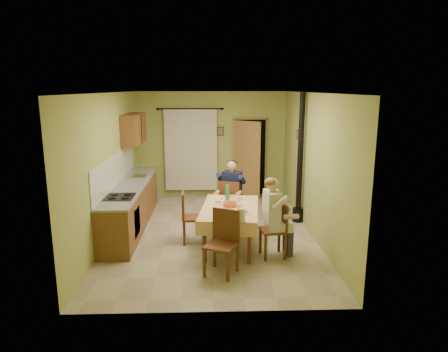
{
  "coord_description": "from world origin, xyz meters",
  "views": [
    {
      "loc": [
        -0.02,
        -7.76,
        2.89
      ],
      "look_at": [
        0.25,
        0.1,
        1.15
      ],
      "focal_mm": 32.0,
      "sensor_mm": 36.0,
      "label": 1
    }
  ],
  "objects_px": {
    "dining_table": "(230,227)",
    "chair_far": "(231,213)",
    "stove_flue": "(299,176)",
    "man_right": "(274,208)",
    "chair_left": "(193,227)",
    "man_far": "(231,186)",
    "chair_right": "(273,241)",
    "chair_near": "(221,256)"
  },
  "relations": [
    {
      "from": "chair_left",
      "to": "man_right",
      "type": "height_order",
      "value": "man_right"
    },
    {
      "from": "chair_right",
      "to": "chair_left",
      "type": "relative_size",
      "value": 0.98
    },
    {
      "from": "chair_left",
      "to": "man_right",
      "type": "xyz_separation_m",
      "value": [
        1.42,
        -0.73,
        0.59
      ]
    },
    {
      "from": "chair_far",
      "to": "man_far",
      "type": "xyz_separation_m",
      "value": [
        0.01,
        0.01,
        0.59
      ]
    },
    {
      "from": "chair_left",
      "to": "stove_flue",
      "type": "relative_size",
      "value": 0.35
    },
    {
      "from": "chair_right",
      "to": "chair_left",
      "type": "bearing_deg",
      "value": 54.83
    },
    {
      "from": "man_far",
      "to": "dining_table",
      "type": "bearing_deg",
      "value": -74.84
    },
    {
      "from": "dining_table",
      "to": "man_right",
      "type": "height_order",
      "value": "man_right"
    },
    {
      "from": "chair_near",
      "to": "chair_right",
      "type": "height_order",
      "value": "chair_near"
    },
    {
      "from": "man_right",
      "to": "stove_flue",
      "type": "xyz_separation_m",
      "value": [
        0.85,
        1.86,
        0.15
      ]
    },
    {
      "from": "chair_near",
      "to": "chair_right",
      "type": "xyz_separation_m",
      "value": [
        0.92,
        0.64,
        -0.0
      ]
    },
    {
      "from": "dining_table",
      "to": "man_right",
      "type": "distance_m",
      "value": 1.0
    },
    {
      "from": "chair_right",
      "to": "chair_left",
      "type": "xyz_separation_m",
      "value": [
        -1.43,
        0.73,
        0.0
      ]
    },
    {
      "from": "stove_flue",
      "to": "chair_left",
      "type": "bearing_deg",
      "value": -153.64
    },
    {
      "from": "chair_right",
      "to": "chair_left",
      "type": "height_order",
      "value": "chair_left"
    },
    {
      "from": "chair_far",
      "to": "stove_flue",
      "type": "height_order",
      "value": "stove_flue"
    },
    {
      "from": "chair_left",
      "to": "chair_far",
      "type": "bearing_deg",
      "value": 135.96
    },
    {
      "from": "chair_far",
      "to": "man_right",
      "type": "distance_m",
      "value": 1.83
    },
    {
      "from": "dining_table",
      "to": "chair_far",
      "type": "bearing_deg",
      "value": 92.68
    },
    {
      "from": "man_far",
      "to": "chair_right",
      "type": "bearing_deg",
      "value": -48.67
    },
    {
      "from": "chair_right",
      "to": "stove_flue",
      "type": "distance_m",
      "value": 2.16
    },
    {
      "from": "man_far",
      "to": "chair_near",
      "type": "bearing_deg",
      "value": -77.41
    },
    {
      "from": "chair_left",
      "to": "man_right",
      "type": "relative_size",
      "value": 0.71
    },
    {
      "from": "man_right",
      "to": "stove_flue",
      "type": "height_order",
      "value": "stove_flue"
    },
    {
      "from": "chair_near",
      "to": "man_far",
      "type": "distance_m",
      "value": 2.35
    },
    {
      "from": "chair_near",
      "to": "chair_right",
      "type": "relative_size",
      "value": 1.06
    },
    {
      "from": "chair_right",
      "to": "stove_flue",
      "type": "bearing_deg",
      "value": -32.36
    },
    {
      "from": "chair_right",
      "to": "man_right",
      "type": "relative_size",
      "value": 0.69
    },
    {
      "from": "man_right",
      "to": "chair_right",
      "type": "bearing_deg",
      "value": -90.0
    },
    {
      "from": "stove_flue",
      "to": "man_right",
      "type": "bearing_deg",
      "value": -114.54
    },
    {
      "from": "chair_right",
      "to": "man_right",
      "type": "xyz_separation_m",
      "value": [
        -0.01,
        -0.0,
        0.59
      ]
    },
    {
      "from": "chair_left",
      "to": "man_right",
      "type": "distance_m",
      "value": 1.7
    },
    {
      "from": "man_far",
      "to": "stove_flue",
      "type": "bearing_deg",
      "value": 28.33
    },
    {
      "from": "dining_table",
      "to": "stove_flue",
      "type": "height_order",
      "value": "stove_flue"
    },
    {
      "from": "man_far",
      "to": "stove_flue",
      "type": "relative_size",
      "value": 0.5
    },
    {
      "from": "chair_near",
      "to": "man_right",
      "type": "bearing_deg",
      "value": -120.34
    },
    {
      "from": "chair_near",
      "to": "man_right",
      "type": "xyz_separation_m",
      "value": [
        0.91,
        0.64,
        0.59
      ]
    },
    {
      "from": "chair_near",
      "to": "man_far",
      "type": "relative_size",
      "value": 0.73
    },
    {
      "from": "chair_near",
      "to": "man_right",
      "type": "distance_m",
      "value": 1.26
    },
    {
      "from": "dining_table",
      "to": "chair_far",
      "type": "xyz_separation_m",
      "value": [
        0.08,
        1.13,
        -0.09
      ]
    },
    {
      "from": "chair_far",
      "to": "chair_right",
      "type": "bearing_deg",
      "value": -48.34
    },
    {
      "from": "man_far",
      "to": "stove_flue",
      "type": "xyz_separation_m",
      "value": [
        1.48,
        0.23,
        0.15
      ]
    }
  ]
}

